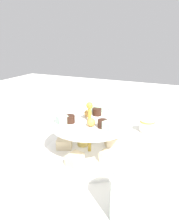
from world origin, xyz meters
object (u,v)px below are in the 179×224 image
(water_glass_short_left, at_px, (114,116))
(water_glass_tall_right, at_px, (128,194))
(teacup_with_saucer, at_px, (147,126))
(tiered_serving_stand, at_px, (89,139))

(water_glass_short_left, bearing_deg, water_glass_tall_right, 110.85)
(water_glass_tall_right, height_order, teacup_with_saucer, water_glass_tall_right)
(tiered_serving_stand, distance_m, water_glass_tall_right, 0.26)
(water_glass_tall_right, xyz_separation_m, teacup_with_saucer, (0.03, -0.43, -0.04))
(tiered_serving_stand, distance_m, water_glass_short_left, 0.26)
(water_glass_short_left, relative_size, teacup_with_saucer, 0.84)
(tiered_serving_stand, xyz_separation_m, water_glass_short_left, (0.00, -0.26, -0.01))
(tiered_serving_stand, bearing_deg, water_glass_tall_right, 130.92)
(water_glass_tall_right, distance_m, water_glass_short_left, 0.49)
(tiered_serving_stand, height_order, teacup_with_saucer, tiered_serving_stand)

